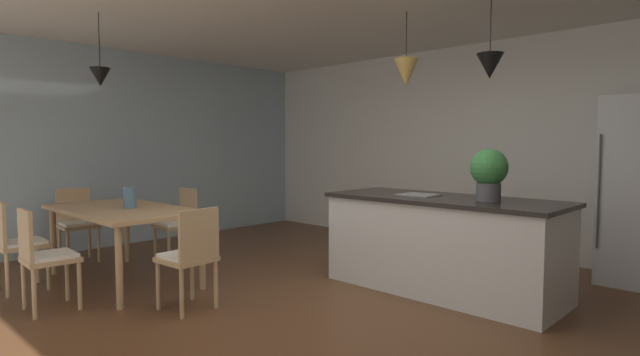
{
  "coord_description": "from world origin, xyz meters",
  "views": [
    {
      "loc": [
        2.68,
        -2.81,
        1.39
      ],
      "look_at": [
        -0.55,
        0.52,
        1.08
      ],
      "focal_mm": 27.52,
      "sensor_mm": 36.0,
      "label": 1
    }
  ],
  "objects_px": {
    "chair_kitchen_end": "(190,255)",
    "vase_on_dining_table": "(130,198)",
    "chair_far_left": "(179,222)",
    "chair_window_end": "(77,222)",
    "potted_plant_on_island": "(489,171)",
    "kitchen_island": "(442,243)",
    "dining_table": "(123,215)",
    "chair_near_right": "(44,255)",
    "chair_near_left": "(16,242)"
  },
  "relations": [
    {
      "from": "kitchen_island",
      "to": "vase_on_dining_table",
      "type": "xyz_separation_m",
      "value": [
        -2.44,
        -1.92,
        0.4
      ]
    },
    {
      "from": "chair_window_end",
      "to": "chair_far_left",
      "type": "height_order",
      "value": "same"
    },
    {
      "from": "kitchen_island",
      "to": "vase_on_dining_table",
      "type": "distance_m",
      "value": 3.13
    },
    {
      "from": "chair_near_right",
      "to": "vase_on_dining_table",
      "type": "height_order",
      "value": "vase_on_dining_table"
    },
    {
      "from": "chair_kitchen_end",
      "to": "kitchen_island",
      "type": "height_order",
      "value": "kitchen_island"
    },
    {
      "from": "chair_near_left",
      "to": "chair_window_end",
      "type": "xyz_separation_m",
      "value": [
        -0.86,
        0.86,
        0.0
      ]
    },
    {
      "from": "chair_kitchen_end",
      "to": "vase_on_dining_table",
      "type": "bearing_deg",
      "value": 177.91
    },
    {
      "from": "dining_table",
      "to": "kitchen_island",
      "type": "distance_m",
      "value": 3.19
    },
    {
      "from": "dining_table",
      "to": "potted_plant_on_island",
      "type": "bearing_deg",
      "value": 33.66
    },
    {
      "from": "vase_on_dining_table",
      "to": "chair_window_end",
      "type": "bearing_deg",
      "value": -178.1
    },
    {
      "from": "kitchen_island",
      "to": "chair_window_end",
      "type": "bearing_deg",
      "value": -152.51
    },
    {
      "from": "chair_window_end",
      "to": "chair_kitchen_end",
      "type": "relative_size",
      "value": 1.0
    },
    {
      "from": "kitchen_island",
      "to": "chair_near_left",
      "type": "bearing_deg",
      "value": -135.88
    },
    {
      "from": "chair_window_end",
      "to": "chair_near_right",
      "type": "height_order",
      "value": "same"
    },
    {
      "from": "kitchen_island",
      "to": "chair_near_right",
      "type": "bearing_deg",
      "value": -126.71
    },
    {
      "from": "chair_far_left",
      "to": "dining_table",
      "type": "bearing_deg",
      "value": -64.8
    },
    {
      "from": "chair_window_end",
      "to": "chair_near_right",
      "type": "relative_size",
      "value": 1.0
    },
    {
      "from": "dining_table",
      "to": "chair_far_left",
      "type": "relative_size",
      "value": 2.06
    },
    {
      "from": "potted_plant_on_island",
      "to": "chair_window_end",
      "type": "bearing_deg",
      "value": -155.05
    },
    {
      "from": "chair_near_right",
      "to": "potted_plant_on_island",
      "type": "distance_m",
      "value": 3.86
    },
    {
      "from": "chair_near_left",
      "to": "chair_far_left",
      "type": "height_order",
      "value": "same"
    },
    {
      "from": "potted_plant_on_island",
      "to": "kitchen_island",
      "type": "bearing_deg",
      "value": 180.0
    },
    {
      "from": "chair_near_left",
      "to": "kitchen_island",
      "type": "distance_m",
      "value": 4.05
    },
    {
      "from": "vase_on_dining_table",
      "to": "chair_near_right",
      "type": "bearing_deg",
      "value": -69.55
    },
    {
      "from": "chair_window_end",
      "to": "kitchen_island",
      "type": "height_order",
      "value": "kitchen_island"
    },
    {
      "from": "chair_far_left",
      "to": "potted_plant_on_island",
      "type": "distance_m",
      "value": 3.6
    },
    {
      "from": "chair_kitchen_end",
      "to": "chair_window_end",
      "type": "bearing_deg",
      "value": -180.0
    },
    {
      "from": "chair_far_left",
      "to": "vase_on_dining_table",
      "type": "relative_size",
      "value": 4.06
    },
    {
      "from": "dining_table",
      "to": "chair_kitchen_end",
      "type": "distance_m",
      "value": 1.28
    },
    {
      "from": "chair_near_left",
      "to": "vase_on_dining_table",
      "type": "height_order",
      "value": "vase_on_dining_table"
    },
    {
      "from": "chair_kitchen_end",
      "to": "kitchen_island",
      "type": "bearing_deg",
      "value": 57.76
    },
    {
      "from": "chair_window_end",
      "to": "chair_kitchen_end",
      "type": "distance_m",
      "value": 2.53
    },
    {
      "from": "dining_table",
      "to": "chair_far_left",
      "type": "distance_m",
      "value": 0.97
    },
    {
      "from": "dining_table",
      "to": "chair_near_right",
      "type": "relative_size",
      "value": 2.06
    },
    {
      "from": "chair_window_end",
      "to": "chair_far_left",
      "type": "bearing_deg",
      "value": 44.58
    },
    {
      "from": "chair_window_end",
      "to": "chair_near_right",
      "type": "bearing_deg",
      "value": -27.23
    },
    {
      "from": "potted_plant_on_island",
      "to": "vase_on_dining_table",
      "type": "xyz_separation_m",
      "value": [
        -2.89,
        -1.92,
        -0.3
      ]
    },
    {
      "from": "dining_table",
      "to": "vase_on_dining_table",
      "type": "distance_m",
      "value": 0.19
    },
    {
      "from": "chair_near_left",
      "to": "chair_near_right",
      "type": "relative_size",
      "value": 1.0
    },
    {
      "from": "dining_table",
      "to": "potted_plant_on_island",
      "type": "height_order",
      "value": "potted_plant_on_island"
    },
    {
      "from": "kitchen_island",
      "to": "potted_plant_on_island",
      "type": "bearing_deg",
      "value": 0.0
    },
    {
      "from": "chair_far_left",
      "to": "chair_kitchen_end",
      "type": "relative_size",
      "value": 1.0
    },
    {
      "from": "chair_kitchen_end",
      "to": "chair_near_right",
      "type": "bearing_deg",
      "value": -135.24
    },
    {
      "from": "chair_near_left",
      "to": "vase_on_dining_table",
      "type": "xyz_separation_m",
      "value": [
        0.47,
        0.9,
        0.39
      ]
    },
    {
      "from": "chair_far_left",
      "to": "chair_window_end",
      "type": "bearing_deg",
      "value": -135.42
    },
    {
      "from": "chair_far_left",
      "to": "potted_plant_on_island",
      "type": "height_order",
      "value": "potted_plant_on_island"
    },
    {
      "from": "dining_table",
      "to": "chair_near_right",
      "type": "height_order",
      "value": "chair_near_right"
    },
    {
      "from": "dining_table",
      "to": "chair_kitchen_end",
      "type": "bearing_deg",
      "value": 0.16
    },
    {
      "from": "chair_far_left",
      "to": "kitchen_island",
      "type": "bearing_deg",
      "value": 20.91
    },
    {
      "from": "potted_plant_on_island",
      "to": "vase_on_dining_table",
      "type": "bearing_deg",
      "value": -146.4
    }
  ]
}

